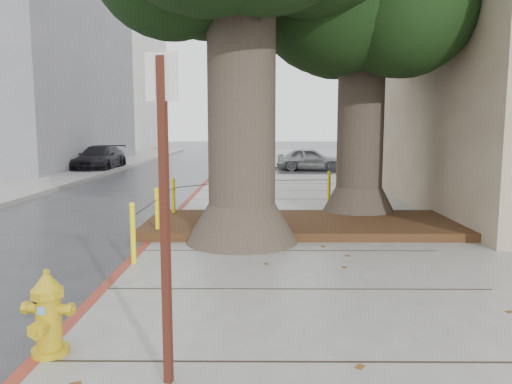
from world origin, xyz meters
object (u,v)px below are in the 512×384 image
(fire_hydrant, at_px, (48,314))
(signpost, at_px, (165,202))
(car_red, at_px, (480,158))
(car_silver, at_px, (310,159))
(car_dark, at_px, (100,158))

(fire_hydrant, height_order, signpost, signpost)
(signpost, height_order, car_red, signpost)
(car_silver, bearing_deg, car_dark, 98.00)
(car_red, bearing_deg, signpost, 144.75)
(fire_hydrant, bearing_deg, car_dark, 112.62)
(fire_hydrant, distance_m, car_dark, 21.68)
(car_dark, bearing_deg, car_red, 0.44)
(fire_hydrant, distance_m, car_red, 24.37)
(car_silver, distance_m, car_red, 8.46)
(car_red, height_order, car_dark, car_red)
(car_silver, distance_m, car_dark, 10.67)
(car_silver, bearing_deg, signpost, 177.39)
(signpost, height_order, car_dark, signpost)
(car_silver, xyz_separation_m, car_dark, (-10.67, -0.35, 0.06))
(signpost, relative_size, car_dark, 0.60)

